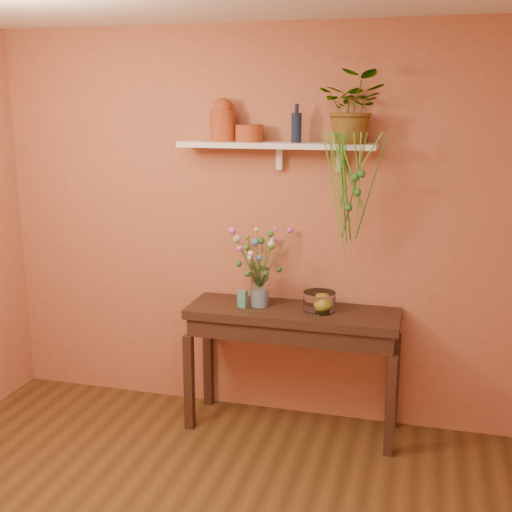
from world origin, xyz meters
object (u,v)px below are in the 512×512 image
Objects in this scene: blue_bottle at (296,127)px; glass_bowl at (319,302)px; glass_vase at (260,290)px; bouquet at (257,250)px; terracotta_jug at (223,121)px; sideboard at (293,327)px; spider_plant at (354,107)px.

glass_bowl is (0.19, -0.10, -1.12)m from blue_bottle.
bouquet is (-0.02, 0.00, 0.28)m from glass_vase.
bouquet is (0.27, -0.12, -0.83)m from terracotta_jug.
bouquet is at bearing 177.09° from sideboard.
glass_bowl reaches higher than sideboard.
blue_bottle is at bearing 151.40° from glass_bowl.
glass_vase is (-0.58, -0.08, -1.20)m from spider_plant.
bouquet is at bearing -24.14° from terracotta_jug.
sideboard is 3.26× the size of bouquet.
spider_plant is at bearing 15.40° from sideboard.
glass_bowl is at bearing -10.25° from terracotta_jug.
terracotta_jug is 1.16× the size of blue_bottle.
terracotta_jug is 1.32× the size of glass_bowl.
blue_bottle is 1.15m from glass_bowl.
spider_plant reaches higher than bouquet.
bouquet is (-0.23, -0.10, -0.79)m from blue_bottle.
spider_plant is at bearing 8.15° from glass_vase.
blue_bottle is 0.94× the size of glass_vase.
glass_bowl is (0.42, -0.00, -0.33)m from bouquet.
spider_plant is (0.35, 0.10, 1.43)m from sideboard.
bouquet reaches higher than glass_bowl.
terracotta_jug reaches higher than sideboard.
sideboard is 5.76× the size of blue_bottle.
spider_plant is 2.10× the size of glass_bowl.
spider_plant is at bearing 26.72° from glass_bowl.
spider_plant reaches higher than glass_vase.
spider_plant is 1.33m from glass_vase.
sideboard is 3.14× the size of spider_plant.
sideboard is 1.45m from terracotta_jug.
glass_vase is (0.28, -0.12, -1.11)m from terracotta_jug.
sideboard is 0.57m from bouquet.
terracotta_jug reaches higher than glass_bowl.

